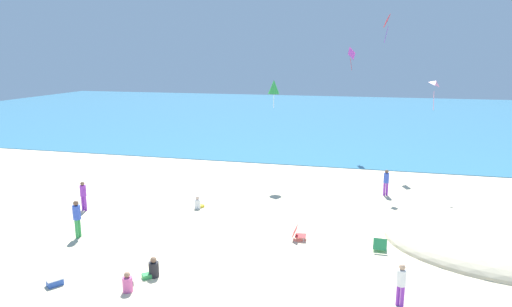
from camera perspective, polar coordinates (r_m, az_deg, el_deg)
name	(u,v)px	position (r m, az deg, el deg)	size (l,w,h in m)	color
ground_plane	(274,201)	(26.22, 2.26, -5.92)	(120.00, 120.00, 0.00)	beige
ocean_water	(332,115)	(63.79, 9.47, 4.75)	(120.00, 60.00, 0.05)	teal
beach_chair_far_right	(298,233)	(20.87, 5.29, -9.96)	(0.64, 0.58, 0.63)	#D13D3D
beach_chair_near_camera	(380,246)	(20.32, 15.30, -11.08)	(0.58, 0.58, 0.62)	#2D9956
cooler_box	(55,282)	(18.59, -23.94, -14.51)	(0.61, 0.65, 0.26)	#2D56B7
person_0	(83,194)	(26.00, -20.87, -4.76)	(0.35, 0.35, 1.61)	purple
person_1	(153,270)	(18.00, -12.84, -14.03)	(0.70, 0.66, 0.80)	black
person_2	(128,284)	(17.27, -15.80, -15.45)	(0.50, 0.66, 0.75)	#D8599E
person_3	(386,181)	(27.96, 16.03, -3.29)	(0.42, 0.42, 1.57)	purple
person_4	(77,216)	(22.34, -21.57, -7.34)	(0.37, 0.37, 1.75)	green
person_5	(401,282)	(16.22, 17.77, -15.13)	(0.42, 0.42, 1.51)	purple
person_6	(198,204)	(25.06, -7.29, -6.27)	(0.52, 0.61, 0.69)	white
kite_magenta	(352,54)	(38.47, 11.91, 12.14)	(0.63, 0.91, 1.86)	#DB3DA8
kite_red	(387,21)	(35.42, 16.12, 15.65)	(0.46, 1.06, 2.04)	red
kite_pink	(436,83)	(29.32, 21.67, 8.21)	(0.62, 0.77, 1.85)	pink
kite_green	(274,87)	(29.22, 2.25, 8.35)	(1.02, 1.02, 1.80)	green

